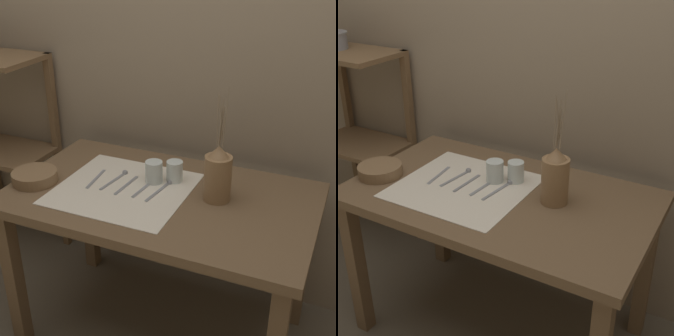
{
  "view_description": "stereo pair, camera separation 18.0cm",
  "coord_description": "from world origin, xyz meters",
  "views": [
    {
      "loc": [
        0.67,
        -1.49,
        1.63
      ],
      "look_at": [
        0.03,
        0.0,
        0.84
      ],
      "focal_mm": 50.0,
      "sensor_mm": 36.0,
      "label": 1
    },
    {
      "loc": [
        0.83,
        -1.4,
        1.63
      ],
      "look_at": [
        0.03,
        0.0,
        0.84
      ],
      "focal_mm": 50.0,
      "sensor_mm": 36.0,
      "label": 2
    }
  ],
  "objects": [
    {
      "name": "wooden_table",
      "position": [
        0.0,
        0.0,
        0.62
      ],
      "size": [
        1.22,
        0.72,
        0.72
      ],
      "color": "brown",
      "rests_on": "ground_plane"
    },
    {
      "name": "glass_tumbler_near",
      "position": [
        -0.07,
        0.08,
        0.77
      ],
      "size": [
        0.07,
        0.07,
        0.09
      ],
      "color": "silver",
      "rests_on": "wooden_table"
    },
    {
      "name": "knife_center",
      "position": [
        -0.3,
        0.0,
        0.72
      ],
      "size": [
        0.03,
        0.17,
        0.0
      ],
      "color": "gray",
      "rests_on": "wooden_table"
    },
    {
      "name": "wooden_shelf_unit",
      "position": [
        -1.03,
        0.29,
        0.79
      ],
      "size": [
        0.51,
        0.34,
        1.13
      ],
      "color": "brown",
      "rests_on": "ground_plane"
    },
    {
      "name": "linen_cloth",
      "position": [
        -0.16,
        -0.02,
        0.72
      ],
      "size": [
        0.52,
        0.5,
        0.0
      ],
      "color": "beige",
      "rests_on": "wooden_table"
    },
    {
      "name": "fork_outer",
      "position": [
        -0.08,
        0.01,
        0.72
      ],
      "size": [
        0.03,
        0.17,
        0.0
      ],
      "color": "gray",
      "rests_on": "wooden_table"
    },
    {
      "name": "glass_tumbler_far",
      "position": [
        0.01,
        0.12,
        0.77
      ],
      "size": [
        0.07,
        0.07,
        0.09
      ],
      "color": "silver",
      "rests_on": "wooden_table"
    },
    {
      "name": "fork_inner",
      "position": [
        -0.16,
        -0.0,
        0.72
      ],
      "size": [
        0.02,
        0.17,
        0.0
      ],
      "color": "gray",
      "rests_on": "wooden_table"
    },
    {
      "name": "stone_wall_back",
      "position": [
        0.0,
        0.47,
        1.2
      ],
      "size": [
        7.0,
        0.06,
        2.4
      ],
      "color": "gray",
      "rests_on": "ground_plane"
    },
    {
      "name": "ground_plane",
      "position": [
        0.0,
        0.0,
        0.0
      ],
      "size": [
        12.0,
        12.0,
        0.0
      ],
      "primitive_type": "plane",
      "color": "brown"
    },
    {
      "name": "wooden_bowl",
      "position": [
        -0.52,
        -0.12,
        0.74
      ],
      "size": [
        0.19,
        0.19,
        0.05
      ],
      "color": "brown",
      "rests_on": "wooden_table"
    },
    {
      "name": "spoon_outer",
      "position": [
        -0.22,
        0.06,
        0.73
      ],
      "size": [
        0.04,
        0.18,
        0.02
      ],
      "color": "gray",
      "rests_on": "wooden_table"
    },
    {
      "name": "spoon_inner",
      "position": [
        -0.01,
        0.06,
        0.73
      ],
      "size": [
        0.04,
        0.18,
        0.02
      ],
      "color": "gray",
      "rests_on": "wooden_table"
    },
    {
      "name": "pitcher_with_flowers",
      "position": [
        0.22,
        0.05,
        0.83
      ],
      "size": [
        0.11,
        0.11,
        0.44
      ],
      "color": "olive",
      "rests_on": "wooden_table"
    }
  ]
}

